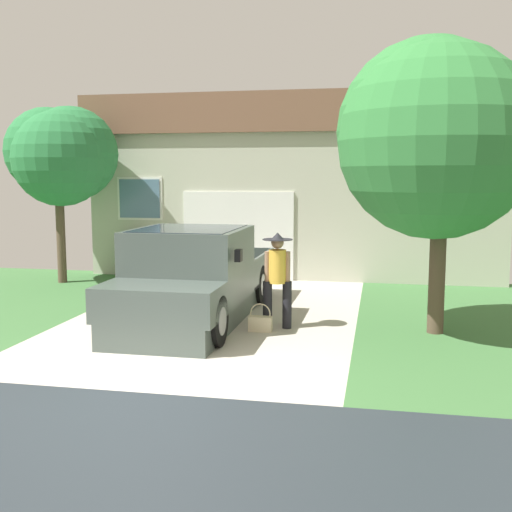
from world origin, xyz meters
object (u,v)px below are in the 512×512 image
object	(u,v)px
house_with_garage	(304,184)
front_yard_tree	(433,137)
person_with_hat	(277,275)
pickup_truck	(192,280)
wheeled_trash_bin	(134,254)
neighbor_tree	(61,155)
handbag	(260,323)

from	to	relation	value
house_with_garage	front_yard_tree	distance (m)	8.86
house_with_garage	person_with_hat	bearing A→B (deg)	-86.26
pickup_truck	wheeled_trash_bin	world-z (taller)	pickup_truck
front_yard_tree	wheeled_trash_bin	bearing A→B (deg)	146.73
house_with_garage	front_yard_tree	size ratio (longest dim) A/B	2.27
person_with_hat	neighbor_tree	world-z (taller)	neighbor_tree
house_with_garage	neighbor_tree	distance (m)	7.19
pickup_truck	front_yard_tree	xyz separation A→B (m)	(4.11, -0.17, 2.49)
person_with_hat	front_yard_tree	xyz separation A→B (m)	(2.52, 0.04, 2.33)
handbag	neighbor_tree	bearing A→B (deg)	145.58
handbag	wheeled_trash_bin	distance (m)	6.61
house_with_garage	pickup_truck	bearing A→B (deg)	-97.39
house_with_garage	wheeled_trash_bin	distance (m)	5.70
pickup_truck	front_yard_tree	size ratio (longest dim) A/B	1.10
person_with_hat	wheeled_trash_bin	bearing A→B (deg)	-53.99
front_yard_tree	wheeled_trash_bin	xyz separation A→B (m)	(-7.08, 4.65, -2.66)
house_with_garage	neighbor_tree	size ratio (longest dim) A/B	2.56
front_yard_tree	pickup_truck	bearing A→B (deg)	177.69
pickup_truck	handbag	xyz separation A→B (m)	(1.35, -0.50, -0.62)
handbag	neighbor_tree	size ratio (longest dim) A/B	0.11
person_with_hat	neighbor_tree	distance (m)	7.28
house_with_garage	front_yard_tree	bearing A→B (deg)	-69.69
person_with_hat	handbag	bearing A→B (deg)	41.44
front_yard_tree	neighbor_tree	bearing A→B (deg)	157.12
house_with_garage	handbag	bearing A→B (deg)	-88.00
person_with_hat	handbag	distance (m)	0.86
pickup_truck	house_with_garage	bearing A→B (deg)	-97.16
handbag	house_with_garage	size ratio (longest dim) A/B	0.04
pickup_truck	front_yard_tree	bearing A→B (deg)	177.92
handbag	front_yard_tree	bearing A→B (deg)	6.85
pickup_truck	neighbor_tree	world-z (taller)	neighbor_tree
neighbor_tree	pickup_truck	bearing A→B (deg)	-38.10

